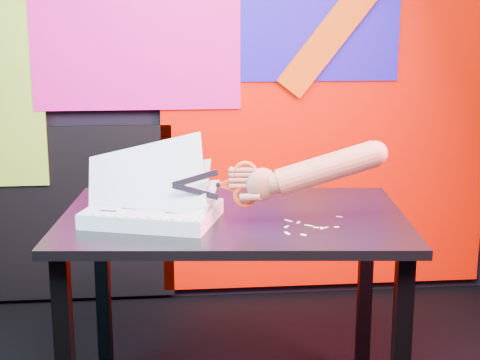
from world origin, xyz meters
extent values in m
cube|color=black|center=(0.00, 1.50, 1.35)|extent=(3.00, 0.01, 2.70)
cube|color=black|center=(0.00, -1.50, 1.35)|extent=(3.00, 0.01, 2.70)
cube|color=#E80F00|center=(0.65, 1.47, 0.85)|extent=(1.60, 0.02, 1.60)
cube|color=#F2118F|center=(-0.25, 1.45, 1.35)|extent=(0.95, 0.02, 0.80)
cube|color=black|center=(-0.75, 1.47, 0.45)|extent=(1.30, 0.02, 0.85)
cube|color=black|center=(-0.37, 0.69, 0.36)|extent=(0.05, 0.05, 0.72)
cube|color=black|center=(0.62, 0.59, 0.36)|extent=(0.05, 0.05, 0.72)
cube|color=black|center=(0.09, 0.33, 0.73)|extent=(1.18, 0.84, 0.03)
cube|color=silver|center=(-0.17, 0.28, 0.77)|extent=(0.46, 0.39, 0.05)
cube|color=white|center=(-0.17, 0.28, 0.80)|extent=(0.46, 0.39, 0.00)
cube|color=white|center=(-0.17, 0.28, 0.80)|extent=(0.44, 0.38, 0.12)
cube|color=white|center=(-0.18, 0.30, 0.83)|extent=(0.41, 0.34, 0.21)
cube|color=white|center=(-0.19, 0.31, 0.87)|extent=(0.37, 0.28, 0.29)
cylinder|color=black|center=(-0.38, 0.21, 0.80)|extent=(0.01, 0.01, 0.00)
cylinder|color=black|center=(-0.34, 0.20, 0.80)|extent=(0.01, 0.01, 0.00)
cylinder|color=black|center=(-0.31, 0.19, 0.80)|extent=(0.01, 0.01, 0.00)
cylinder|color=black|center=(-0.27, 0.18, 0.80)|extent=(0.01, 0.01, 0.00)
cylinder|color=black|center=(-0.24, 0.17, 0.80)|extent=(0.01, 0.01, 0.00)
cylinder|color=black|center=(-0.21, 0.15, 0.80)|extent=(0.01, 0.01, 0.00)
cylinder|color=black|center=(-0.17, 0.14, 0.80)|extent=(0.01, 0.01, 0.00)
cylinder|color=black|center=(-0.14, 0.13, 0.80)|extent=(0.01, 0.01, 0.00)
cylinder|color=black|center=(-0.11, 0.12, 0.80)|extent=(0.01, 0.01, 0.00)
cylinder|color=black|center=(-0.07, 0.11, 0.80)|extent=(0.01, 0.01, 0.00)
cylinder|color=black|center=(-0.04, 0.10, 0.80)|extent=(0.01, 0.01, 0.00)
cylinder|color=black|center=(-0.30, 0.46, 0.80)|extent=(0.01, 0.01, 0.00)
cylinder|color=black|center=(-0.26, 0.45, 0.80)|extent=(0.01, 0.01, 0.00)
cylinder|color=black|center=(-0.23, 0.44, 0.80)|extent=(0.01, 0.01, 0.00)
cylinder|color=black|center=(-0.19, 0.43, 0.80)|extent=(0.01, 0.01, 0.00)
cylinder|color=black|center=(-0.16, 0.42, 0.80)|extent=(0.01, 0.01, 0.00)
cylinder|color=black|center=(-0.13, 0.41, 0.80)|extent=(0.01, 0.01, 0.00)
cylinder|color=black|center=(-0.09, 0.40, 0.80)|extent=(0.01, 0.01, 0.00)
cylinder|color=black|center=(-0.06, 0.39, 0.80)|extent=(0.01, 0.01, 0.00)
cylinder|color=black|center=(-0.02, 0.37, 0.80)|extent=(0.01, 0.01, 0.00)
cylinder|color=black|center=(0.01, 0.36, 0.80)|extent=(0.01, 0.01, 0.00)
cylinder|color=black|center=(0.04, 0.35, 0.80)|extent=(0.01, 0.01, 0.00)
cube|color=black|center=(-0.24, 0.36, 0.80)|extent=(0.07, 0.03, 0.00)
cube|color=black|center=(-0.14, 0.30, 0.80)|extent=(0.05, 0.03, 0.00)
cube|color=black|center=(-0.22, 0.25, 0.80)|extent=(0.09, 0.04, 0.00)
cube|color=black|center=(-0.11, 0.20, 0.80)|extent=(0.04, 0.02, 0.00)
cube|color=black|center=(-0.30, 0.24, 0.80)|extent=(0.05, 0.03, 0.00)
cube|color=black|center=(-0.09, 0.34, 0.80)|extent=(0.06, 0.03, 0.00)
cube|color=silver|center=(-0.03, 0.21, 0.90)|extent=(0.14, 0.01, 0.06)
cube|color=silver|center=(-0.03, 0.21, 0.86)|extent=(0.14, 0.01, 0.06)
cylinder|color=silver|center=(0.04, 0.21, 0.88)|extent=(0.02, 0.01, 0.01)
cube|color=red|center=(0.06, 0.20, 0.87)|extent=(0.05, 0.01, 0.02)
cube|color=red|center=(0.06, 0.20, 0.89)|extent=(0.05, 0.01, 0.02)
torus|color=red|center=(0.12, 0.20, 0.92)|extent=(0.08, 0.02, 0.08)
torus|color=red|center=(0.12, 0.20, 0.84)|extent=(0.08, 0.02, 0.08)
ellipsoid|color=#AE5540|center=(0.17, 0.20, 0.88)|extent=(0.10, 0.06, 0.10)
cylinder|color=#AE5540|center=(0.12, 0.20, 0.88)|extent=(0.08, 0.02, 0.02)
cylinder|color=#AE5540|center=(0.12, 0.20, 0.90)|extent=(0.07, 0.02, 0.02)
cylinder|color=#AE5540|center=(0.12, 0.20, 0.91)|extent=(0.07, 0.02, 0.02)
cylinder|color=#AE5540|center=(0.12, 0.20, 0.93)|extent=(0.06, 0.02, 0.02)
cylinder|color=#AE5540|center=(0.13, 0.19, 0.84)|extent=(0.07, 0.04, 0.03)
cylinder|color=#AE5540|center=(0.22, 0.19, 0.88)|extent=(0.06, 0.07, 0.07)
cylinder|color=#AE5540|center=(0.37, 0.18, 0.93)|extent=(0.32, 0.10, 0.17)
sphere|color=#AE5540|center=(0.52, 0.18, 0.97)|extent=(0.08, 0.08, 0.08)
cube|color=silver|center=(0.28, 0.09, 0.75)|extent=(0.02, 0.02, 0.00)
cube|color=silver|center=(0.24, 0.17, 0.75)|extent=(0.02, 0.02, 0.00)
cube|color=silver|center=(0.32, 0.18, 0.75)|extent=(0.03, 0.02, 0.00)
cube|color=silver|center=(0.36, 0.15, 0.75)|extent=(0.02, 0.01, 0.00)
cube|color=silver|center=(0.43, 0.27, 0.75)|extent=(0.02, 0.02, 0.00)
cube|color=silver|center=(0.29, 0.22, 0.75)|extent=(0.02, 0.02, 0.00)
cube|color=silver|center=(0.24, 0.11, 0.75)|extent=(0.02, 0.03, 0.00)
cube|color=silver|center=(0.26, 0.24, 0.75)|extent=(0.02, 0.03, 0.00)
cube|color=silver|center=(0.35, 0.15, 0.75)|extent=(0.01, 0.02, 0.00)
cube|color=silver|center=(0.40, 0.16, 0.75)|extent=(0.02, 0.01, 0.00)
cube|color=silver|center=(0.33, 0.16, 0.75)|extent=(0.02, 0.01, 0.00)
camera|label=1|loc=(-0.11, -1.97, 1.40)|focal=55.00mm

